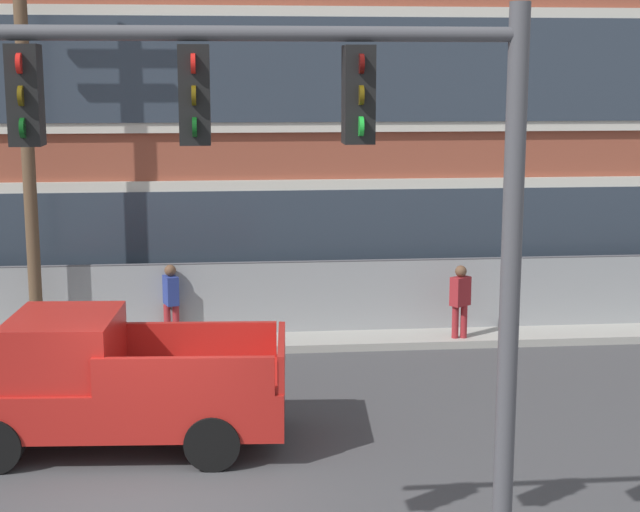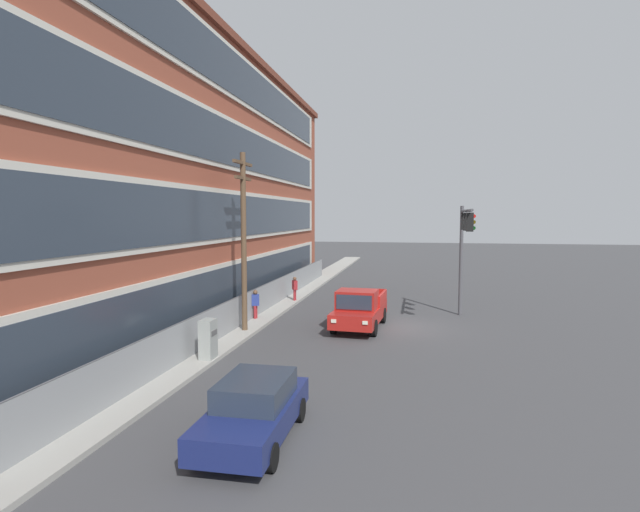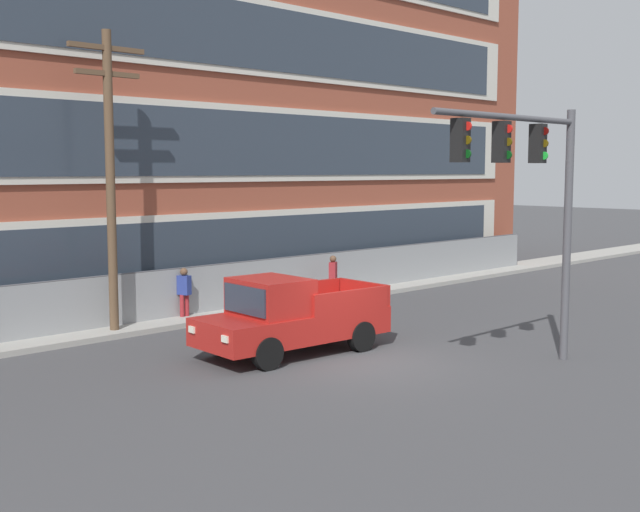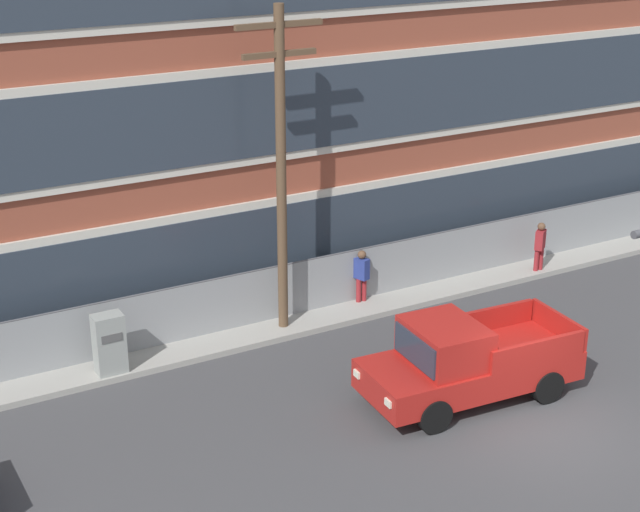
{
  "view_description": "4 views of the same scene",
  "coord_description": "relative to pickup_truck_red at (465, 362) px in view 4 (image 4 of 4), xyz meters",
  "views": [
    {
      "loc": [
        1.07,
        -12.05,
        5.52
      ],
      "look_at": [
        2.43,
        1.9,
        2.93
      ],
      "focal_mm": 55.0,
      "sensor_mm": 36.0,
      "label": 1
    },
    {
      "loc": [
        -25.23,
        -0.62,
        5.66
      ],
      "look_at": [
        -2.6,
        3.89,
        3.77
      ],
      "focal_mm": 28.0,
      "sensor_mm": 36.0,
      "label": 2
    },
    {
      "loc": [
        -14.32,
        -12.85,
        4.74
      ],
      "look_at": [
        0.14,
        2.03,
        2.5
      ],
      "focal_mm": 45.0,
      "sensor_mm": 36.0,
      "label": 3
    },
    {
      "loc": [
        -13.57,
        -13.64,
        11.45
      ],
      "look_at": [
        -3.05,
        5.02,
        3.08
      ],
      "focal_mm": 55.0,
      "sensor_mm": 36.0,
      "label": 4
    }
  ],
  "objects": [
    {
      "name": "brick_mill_building",
      "position": [
        -2.04,
        11.72,
        6.53
      ],
      "size": [
        46.56,
        10.67,
        14.95
      ],
      "color": "brown",
      "rests_on": "ground"
    },
    {
      "name": "chain_link_fence",
      "position": [
        1.84,
        5.83,
        -0.09
      ],
      "size": [
        36.48,
        0.06,
        1.69
      ],
      "color": "gray",
      "rests_on": "ground"
    },
    {
      "name": "pedestrian_near_cabinet",
      "position": [
        0.67,
        5.65,
        0.02
      ],
      "size": [
        0.36,
        0.46,
        1.69
      ],
      "color": "maroon",
      "rests_on": "ground"
    },
    {
      "name": "pickup_truck_red",
      "position": [
        0.0,
        0.0,
        0.0
      ],
      "size": [
        5.27,
        2.43,
        2.03
      ],
      "color": "#AD1E19",
      "rests_on": "ground"
    },
    {
      "name": "ground_plane",
      "position": [
        0.75,
        -2.26,
        -0.95
      ],
      "size": [
        160.0,
        160.0,
        0.0
      ],
      "primitive_type": "plane",
      "color": "#424244"
    },
    {
      "name": "utility_pole_near_corner",
      "position": [
        -1.99,
        5.3,
        3.79
      ],
      "size": [
        2.32,
        0.26,
        8.6
      ],
      "color": "brown",
      "rests_on": "ground"
    },
    {
      "name": "electrical_cabinet",
      "position": [
        -6.84,
        5.03,
        -0.12
      ],
      "size": [
        0.73,
        0.52,
        1.68
      ],
      "color": "#939993",
      "rests_on": "ground"
    },
    {
      "name": "sidewalk_building_side",
      "position": [
        0.75,
        5.69,
        -0.87
      ],
      "size": [
        80.0,
        1.98,
        0.16
      ],
      "primitive_type": "cube",
      "color": "#9E9B93",
      "rests_on": "ground"
    },
    {
      "name": "pedestrian_by_fence",
      "position": [
        6.61,
        4.99,
        0.02
      ],
      "size": [
        0.47,
        0.42,
        1.69
      ],
      "color": "maroon",
      "rests_on": "ground"
    }
  ]
}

